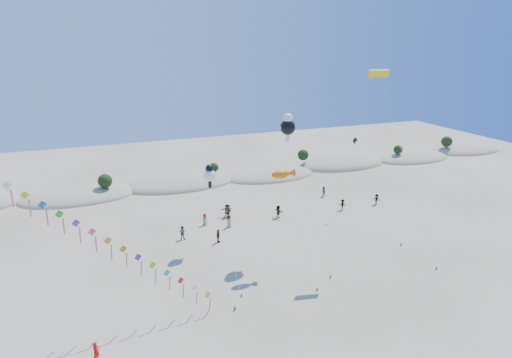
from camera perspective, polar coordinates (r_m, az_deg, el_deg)
The scene contains 9 objects.
dune_ridge at distance 73.74m, azimuth -9.23°, elevation -0.48°, with size 145.30×11.49×5.57m.
kite_train at distance 36.57m, azimuth -29.16°, elevation -1.56°, with size 30.31×6.13×23.71m.
fish_kite at distance 44.39m, azimuth 3.66°, elevation 0.64°, with size 2.57×7.53×10.35m.
cartoon_kite_low at distance 48.77m, azimuth -6.21°, elevation 0.65°, with size 1.37×12.75×9.78m.
cartoon_kite_high at distance 47.50m, azimuth 4.27°, elevation 7.11°, with size 2.00×10.00×15.55m.
parafoil_kite at distance 47.85m, azimuth 16.19°, elevation 12.89°, with size 4.85×8.27×20.22m.
dark_kite at distance 58.24m, azimuth 14.51°, elevation 1.62°, with size 1.46×12.43×10.58m.
flyer_foreground at distance 36.47m, azimuth -20.53°, elevation -20.80°, with size 0.61×0.40×1.68m, color red.
beachgoers at distance 58.52m, azimuth 1.14°, elevation -4.40°, with size 30.33×10.45×1.76m.
Camera 1 is at (-12.83, -23.60, 22.91)m, focal length 30.00 mm.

